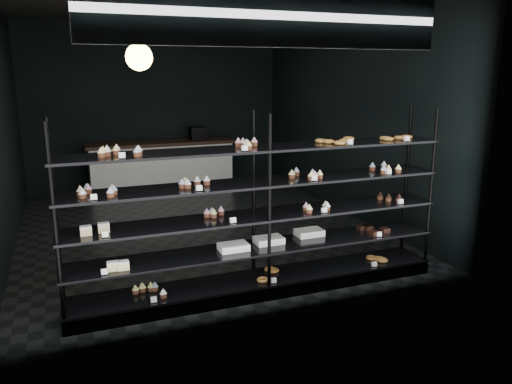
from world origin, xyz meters
TOP-DOWN VIEW (x-y plane):
  - room at (0.00, 0.00)m, footprint 5.01×6.01m
  - display_shelf at (0.05, -2.45)m, footprint 4.00×0.50m
  - signage at (0.00, -2.93)m, footprint 3.30×0.05m
  - pendant_lamp at (-0.92, -1.28)m, footprint 0.29×0.29m
  - service_counter at (-0.02, 2.50)m, footprint 2.80×0.65m

SIDE VIEW (x-z plane):
  - service_counter at x=-0.02m, z-range -0.11..1.12m
  - display_shelf at x=0.05m, z-range -0.33..1.58m
  - room at x=0.00m, z-range 0.00..3.20m
  - pendant_lamp at x=-0.92m, z-range 2.01..2.89m
  - signage at x=0.00m, z-range 2.50..3.00m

